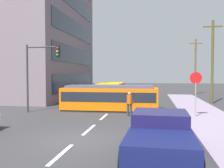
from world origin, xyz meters
name	(u,v)px	position (x,y,z in m)	size (l,w,h in m)	color
ground_plane	(113,109)	(0.00, 10.00, 0.00)	(120.00, 120.00, 0.00)	#353436
sidewalk_curb_right	(209,119)	(6.80, 6.00, 0.07)	(3.20, 36.00, 0.14)	gray
lane_stripe_0	(61,154)	(0.00, -2.00, 0.01)	(0.16, 2.40, 0.01)	silver
lane_stripe_1	(89,130)	(0.00, 2.00, 0.01)	(0.16, 2.40, 0.01)	silver
lane_stripe_2	(104,117)	(0.00, 6.00, 0.01)	(0.16, 2.40, 0.01)	silver
lane_stripe_3	(121,102)	(0.00, 14.83, 0.01)	(0.16, 2.40, 0.01)	silver
lane_stripe_4	(127,97)	(0.00, 20.83, 0.01)	(0.16, 2.40, 0.01)	silver
corner_building	(16,21)	(-13.80, 18.86, 9.60)	(15.58, 17.30, 19.20)	slate
streetcar_tram	(110,98)	(-0.09, 8.83, 1.04)	(7.48, 2.64, 2.01)	orange
city_bus	(111,90)	(-1.41, 17.46, 1.08)	(2.56, 5.73, 1.88)	#E7B30E
pedestrian_crossing	(130,102)	(1.67, 6.61, 0.94)	(0.46, 0.36, 1.67)	#263842
pickup_truck_parked	(160,136)	(3.50, -1.94, 0.80)	(2.38, 5.05, 1.55)	#13194D
stop_sign	(196,85)	(5.98, 6.24, 2.19)	(0.76, 0.07, 2.88)	gray
traffic_light_mast	(40,65)	(-5.09, 7.08, 3.56)	(2.66, 0.33, 5.10)	#333333
utility_pole_mid	(212,60)	(8.94, 15.00, 4.22)	(1.80, 0.24, 8.07)	#504820
utility_pole_far	(195,66)	(9.18, 26.23, 4.08)	(1.80, 0.24, 7.81)	brown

